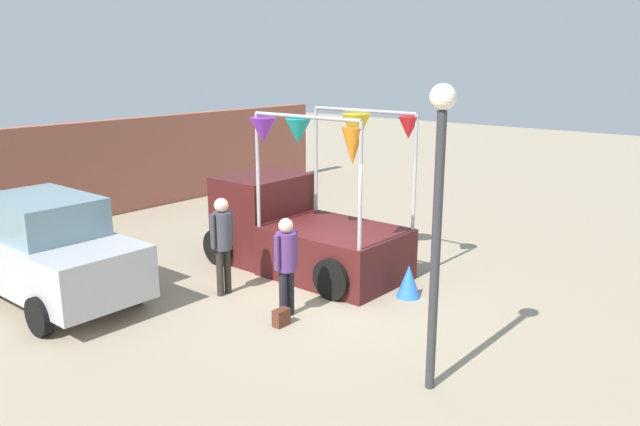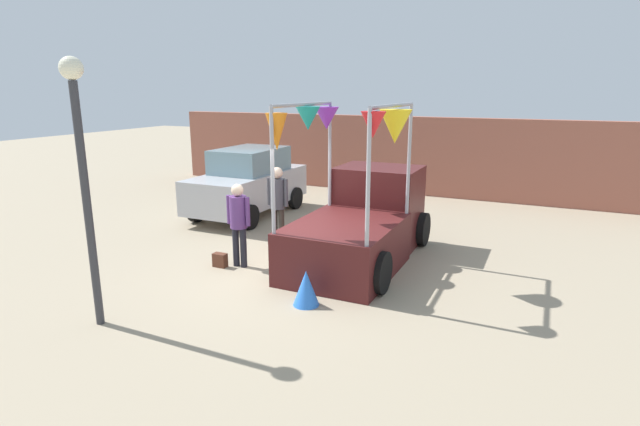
{
  "view_description": "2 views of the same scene",
  "coord_description": "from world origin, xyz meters",
  "px_view_note": "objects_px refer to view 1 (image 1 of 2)",
  "views": [
    {
      "loc": [
        -8.23,
        -6.82,
        4.2
      ],
      "look_at": [
        0.4,
        0.37,
        1.42
      ],
      "focal_mm": 35.0,
      "sensor_mm": 36.0,
      "label": 1
    },
    {
      "loc": [
        4.4,
        -8.13,
        3.5
      ],
      "look_at": [
        0.37,
        0.55,
        1.11
      ],
      "focal_mm": 28.0,
      "sensor_mm": 36.0,
      "label": 2
    }
  ],
  "objects_px": {
    "parked_car": "(47,249)",
    "street_lamp": "(438,197)",
    "person_vendor": "(222,236)",
    "person_customer": "(286,258)",
    "vendor_truck": "(296,225)",
    "folded_kite_bundle_azure": "(409,281)",
    "handbag": "(281,317)"
  },
  "relations": [
    {
      "from": "vendor_truck",
      "to": "folded_kite_bundle_azure",
      "type": "xyz_separation_m",
      "value": [
        0.0,
        -2.73,
        -0.57
      ]
    },
    {
      "from": "person_customer",
      "to": "street_lamp",
      "type": "distance_m",
      "value": 3.45
    },
    {
      "from": "person_customer",
      "to": "folded_kite_bundle_azure",
      "type": "distance_m",
      "value": 2.43
    },
    {
      "from": "person_customer",
      "to": "street_lamp",
      "type": "height_order",
      "value": "street_lamp"
    },
    {
      "from": "parked_car",
      "to": "street_lamp",
      "type": "xyz_separation_m",
      "value": [
        1.64,
        -6.75,
        1.62
      ]
    },
    {
      "from": "vendor_truck",
      "to": "person_vendor",
      "type": "xyz_separation_m",
      "value": [
        -2.04,
        -0.05,
        0.23
      ]
    },
    {
      "from": "person_vendor",
      "to": "handbag",
      "type": "distance_m",
      "value": 2.04
    },
    {
      "from": "vendor_truck",
      "to": "handbag",
      "type": "bearing_deg",
      "value": -142.74
    },
    {
      "from": "parked_car",
      "to": "person_customer",
      "type": "relative_size",
      "value": 2.36
    },
    {
      "from": "street_lamp",
      "to": "handbag",
      "type": "bearing_deg",
      "value": 86.46
    },
    {
      "from": "street_lamp",
      "to": "folded_kite_bundle_azure",
      "type": "xyz_separation_m",
      "value": [
        2.57,
        1.93,
        -2.26
      ]
    },
    {
      "from": "vendor_truck",
      "to": "street_lamp",
      "type": "bearing_deg",
      "value": -118.85
    },
    {
      "from": "vendor_truck",
      "to": "person_vendor",
      "type": "bearing_deg",
      "value": -178.46
    },
    {
      "from": "parked_car",
      "to": "person_customer",
      "type": "height_order",
      "value": "parked_car"
    },
    {
      "from": "person_vendor",
      "to": "handbag",
      "type": "bearing_deg",
      "value": -101.28
    },
    {
      "from": "vendor_truck",
      "to": "handbag",
      "type": "height_order",
      "value": "vendor_truck"
    },
    {
      "from": "person_vendor",
      "to": "vendor_truck",
      "type": "bearing_deg",
      "value": 1.54
    },
    {
      "from": "person_vendor",
      "to": "street_lamp",
      "type": "relative_size",
      "value": 0.46
    },
    {
      "from": "vendor_truck",
      "to": "street_lamp",
      "type": "xyz_separation_m",
      "value": [
        -2.56,
        -4.66,
        1.69
      ]
    },
    {
      "from": "parked_car",
      "to": "street_lamp",
      "type": "distance_m",
      "value": 7.14
    },
    {
      "from": "parked_car",
      "to": "person_vendor",
      "type": "height_order",
      "value": "parked_car"
    },
    {
      "from": "vendor_truck",
      "to": "street_lamp",
      "type": "distance_m",
      "value": 5.58
    },
    {
      "from": "person_vendor",
      "to": "folded_kite_bundle_azure",
      "type": "height_order",
      "value": "person_vendor"
    },
    {
      "from": "person_vendor",
      "to": "folded_kite_bundle_azure",
      "type": "bearing_deg",
      "value": -52.64
    },
    {
      "from": "person_customer",
      "to": "folded_kite_bundle_azure",
      "type": "xyz_separation_m",
      "value": [
        2.04,
        -1.11,
        -0.72
      ]
    },
    {
      "from": "handbag",
      "to": "street_lamp",
      "type": "xyz_separation_m",
      "value": [
        -0.18,
        -2.84,
        2.42
      ]
    },
    {
      "from": "person_vendor",
      "to": "street_lamp",
      "type": "bearing_deg",
      "value": -96.54
    },
    {
      "from": "handbag",
      "to": "vendor_truck",
      "type": "bearing_deg",
      "value": 37.26
    },
    {
      "from": "parked_car",
      "to": "street_lamp",
      "type": "relative_size",
      "value": 1.02
    },
    {
      "from": "parked_car",
      "to": "handbag",
      "type": "height_order",
      "value": "parked_car"
    },
    {
      "from": "parked_car",
      "to": "person_vendor",
      "type": "relative_size",
      "value": 2.21
    },
    {
      "from": "vendor_truck",
      "to": "parked_car",
      "type": "distance_m",
      "value": 4.7
    }
  ]
}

